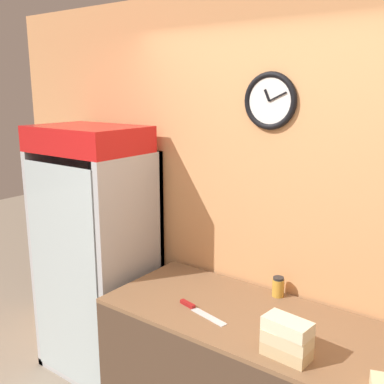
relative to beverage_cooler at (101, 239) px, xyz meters
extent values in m
cube|color=tan|center=(1.47, 0.31, 0.34)|extent=(5.20, 0.06, 2.70)
torus|color=black|center=(1.21, 0.27, 1.02)|extent=(0.33, 0.04, 0.33)
cylinder|color=white|center=(1.21, 0.27, 1.02)|extent=(0.27, 0.01, 0.27)
cube|color=black|center=(1.19, 0.26, 1.05)|extent=(0.04, 0.01, 0.07)
cube|color=black|center=(1.26, 0.26, 1.05)|extent=(0.11, 0.01, 0.06)
cube|color=brown|center=(1.47, -0.11, -0.15)|extent=(1.97, 0.75, 0.02)
cube|color=#B2B7BC|center=(0.00, 0.24, -0.18)|extent=(0.79, 0.04, 1.68)
cube|color=#B2B7BC|center=(-0.37, -0.04, -0.18)|extent=(0.05, 0.61, 1.68)
cube|color=#B2B7BC|center=(0.37, -0.04, -0.18)|extent=(0.05, 0.61, 1.68)
cube|color=#B2B7BC|center=(0.00, -0.04, -0.99)|extent=(0.79, 0.61, 0.05)
cube|color=white|center=(0.00, 0.21, -0.18)|extent=(0.69, 0.02, 1.58)
cube|color=silver|center=(0.00, -0.35, -0.18)|extent=(0.69, 0.01, 1.58)
cube|color=red|center=(0.00, -0.07, 0.75)|extent=(0.79, 0.55, 0.18)
cube|color=silver|center=(0.00, -0.06, -0.54)|extent=(0.67, 0.49, 0.01)
cube|color=silver|center=(0.00, -0.06, -0.17)|extent=(0.67, 0.49, 0.01)
cube|color=silver|center=(0.00, -0.06, 0.21)|extent=(0.67, 0.49, 0.01)
cylinder|color=#B2231E|center=(0.12, -0.26, -0.08)|extent=(0.06, 0.06, 0.17)
cylinder|color=#B2231E|center=(0.12, -0.26, 0.04)|extent=(0.03, 0.03, 0.07)
cylinder|color=#2D6B38|center=(-0.22, -0.27, -0.46)|extent=(0.06, 0.06, 0.15)
cylinder|color=#2D6B38|center=(-0.22, -0.27, -0.36)|extent=(0.02, 0.02, 0.06)
cylinder|color=navy|center=(-0.11, -0.26, -0.47)|extent=(0.07, 0.07, 0.13)
cylinder|color=navy|center=(-0.11, -0.26, -0.37)|extent=(0.03, 0.03, 0.06)
cylinder|color=#B2BCCC|center=(0.29, -0.26, -0.08)|extent=(0.07, 0.07, 0.15)
cylinder|color=#B2BCCC|center=(0.29, -0.26, 0.02)|extent=(0.03, 0.03, 0.06)
cylinder|color=#5B2D19|center=(-0.14, -0.26, -0.09)|extent=(0.08, 0.08, 0.13)
cylinder|color=#5B2D19|center=(-0.14, -0.26, 0.00)|extent=(0.03, 0.03, 0.06)
cylinder|color=orange|center=(0.01, -0.26, -0.10)|extent=(0.06, 0.06, 0.12)
cylinder|color=orange|center=(0.01, -0.26, -0.02)|extent=(0.03, 0.03, 0.05)
cylinder|color=#B2231E|center=(0.08, -0.26, 0.28)|extent=(0.08, 0.08, 0.13)
cylinder|color=#B2231E|center=(0.08, -0.26, 0.37)|extent=(0.03, 0.03, 0.06)
cylinder|color=#2D6B38|center=(0.26, -0.26, -0.47)|extent=(0.08, 0.08, 0.12)
cylinder|color=#2D6B38|center=(0.26, -0.26, -0.39)|extent=(0.03, 0.03, 0.05)
cylinder|color=orange|center=(0.15, -0.26, -0.47)|extent=(0.06, 0.06, 0.12)
cylinder|color=orange|center=(0.15, -0.26, -0.38)|extent=(0.03, 0.03, 0.05)
cylinder|color=#5B2D19|center=(-0.10, -0.26, 0.28)|extent=(0.08, 0.08, 0.13)
cylinder|color=#5B2D19|center=(-0.10, -0.26, 0.37)|extent=(0.03, 0.03, 0.05)
cube|color=tan|center=(1.66, -0.35, -0.11)|extent=(0.23, 0.13, 0.06)
cube|color=beige|center=(1.66, -0.35, -0.04)|extent=(0.23, 0.13, 0.06)
cube|color=beige|center=(1.66, -0.35, 0.02)|extent=(0.23, 0.14, 0.06)
cube|color=silver|center=(1.16, -0.26, -0.14)|extent=(0.25, 0.09, 0.00)
cube|color=maroon|center=(0.98, -0.23, -0.13)|extent=(0.11, 0.05, 0.02)
cylinder|color=gold|center=(1.35, 0.20, -0.08)|extent=(0.07, 0.07, 0.11)
cylinder|color=#262628|center=(1.35, 0.20, -0.02)|extent=(0.07, 0.07, 0.01)
camera|label=1|loc=(2.43, -2.12, 1.10)|focal=42.00mm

